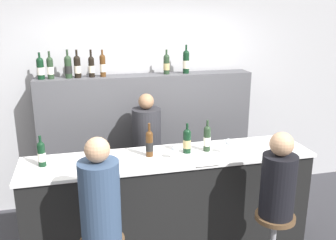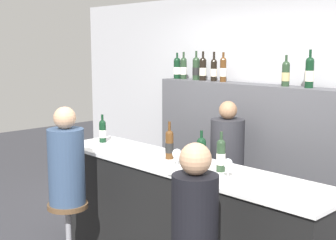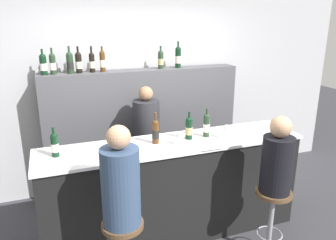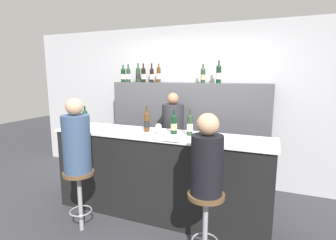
# 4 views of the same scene
# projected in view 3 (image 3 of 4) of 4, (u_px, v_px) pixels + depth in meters

# --- Properties ---
(wall_back) EXTENTS (6.40, 0.05, 2.60)m
(wall_back) POSITION_uv_depth(u_px,v_px,m) (139.00, 94.00, 4.53)
(wall_back) COLOR #B2B2B7
(wall_back) RESTS_ON ground_plane
(bar_counter) EXTENTS (2.77, 0.62, 1.08)m
(bar_counter) POSITION_uv_depth(u_px,v_px,m) (174.00, 189.00, 3.53)
(bar_counter) COLOR black
(bar_counter) RESTS_ON ground_plane
(back_bar_cabinet) EXTENTS (2.60, 0.28, 1.67)m
(back_bar_cabinet) POSITION_uv_depth(u_px,v_px,m) (144.00, 131.00, 4.47)
(back_bar_cabinet) COLOR #4C4C51
(back_bar_cabinet) RESTS_ON ground_plane
(wine_bottle_counter_0) EXTENTS (0.07, 0.07, 0.28)m
(wine_bottle_counter_0) POSITION_uv_depth(u_px,v_px,m) (55.00, 144.00, 3.00)
(wine_bottle_counter_0) COLOR black
(wine_bottle_counter_0) RESTS_ON bar_counter
(wine_bottle_counter_1) EXTENTS (0.07, 0.07, 0.33)m
(wine_bottle_counter_1) POSITION_uv_depth(u_px,v_px,m) (156.00, 131.00, 3.31)
(wine_bottle_counter_1) COLOR #4C2D14
(wine_bottle_counter_1) RESTS_ON bar_counter
(wine_bottle_counter_2) EXTENTS (0.08, 0.08, 0.30)m
(wine_bottle_counter_2) POSITION_uv_depth(u_px,v_px,m) (189.00, 128.00, 3.43)
(wine_bottle_counter_2) COLOR black
(wine_bottle_counter_2) RESTS_ON bar_counter
(wine_bottle_counter_3) EXTENTS (0.07, 0.07, 0.31)m
(wine_bottle_counter_3) POSITION_uv_depth(u_px,v_px,m) (207.00, 125.00, 3.50)
(wine_bottle_counter_3) COLOR #233823
(wine_bottle_counter_3) RESTS_ON bar_counter
(wine_bottle_backbar_0) EXTENTS (0.08, 0.08, 0.30)m
(wine_bottle_backbar_0) POSITION_uv_depth(u_px,v_px,m) (43.00, 64.00, 3.79)
(wine_bottle_backbar_0) COLOR black
(wine_bottle_backbar_0) RESTS_ON back_bar_cabinet
(wine_bottle_backbar_1) EXTENTS (0.07, 0.07, 0.31)m
(wine_bottle_backbar_1) POSITION_uv_depth(u_px,v_px,m) (53.00, 64.00, 3.82)
(wine_bottle_backbar_1) COLOR #233823
(wine_bottle_backbar_1) RESTS_ON back_bar_cabinet
(wine_bottle_backbar_2) EXTENTS (0.08, 0.08, 0.32)m
(wine_bottle_backbar_2) POSITION_uv_depth(u_px,v_px,m) (70.00, 63.00, 3.89)
(wine_bottle_backbar_2) COLOR #233823
(wine_bottle_backbar_2) RESTS_ON back_bar_cabinet
(wine_bottle_backbar_3) EXTENTS (0.08, 0.08, 0.32)m
(wine_bottle_backbar_3) POSITION_uv_depth(u_px,v_px,m) (79.00, 62.00, 3.92)
(wine_bottle_backbar_3) COLOR black
(wine_bottle_backbar_3) RESTS_ON back_bar_cabinet
(wine_bottle_backbar_4) EXTENTS (0.07, 0.07, 0.31)m
(wine_bottle_backbar_4) POSITION_uv_depth(u_px,v_px,m) (92.00, 62.00, 3.97)
(wine_bottle_backbar_4) COLOR black
(wine_bottle_backbar_4) RESTS_ON back_bar_cabinet
(wine_bottle_backbar_5) EXTENTS (0.07, 0.07, 0.31)m
(wine_bottle_backbar_5) POSITION_uv_depth(u_px,v_px,m) (102.00, 61.00, 4.01)
(wine_bottle_backbar_5) COLOR #4C2D14
(wine_bottle_backbar_5) RESTS_ON back_bar_cabinet
(wine_bottle_backbar_6) EXTENTS (0.07, 0.07, 0.29)m
(wine_bottle_backbar_6) POSITION_uv_depth(u_px,v_px,m) (161.00, 59.00, 4.26)
(wine_bottle_backbar_6) COLOR #233823
(wine_bottle_backbar_6) RESTS_ON back_bar_cabinet
(wine_bottle_backbar_7) EXTENTS (0.08, 0.08, 0.34)m
(wine_bottle_backbar_7) POSITION_uv_depth(u_px,v_px,m) (178.00, 57.00, 4.34)
(wine_bottle_backbar_7) COLOR black
(wine_bottle_backbar_7) RESTS_ON back_bar_cabinet
(wine_glass_0) EXTENTS (0.08, 0.08, 0.14)m
(wine_glass_0) POSITION_uv_depth(u_px,v_px,m) (180.00, 135.00, 3.28)
(wine_glass_0) COLOR silver
(wine_glass_0) RESTS_ON bar_counter
(wine_glass_1) EXTENTS (0.07, 0.07, 0.15)m
(wine_glass_1) POSITION_uv_depth(u_px,v_px,m) (226.00, 128.00, 3.45)
(wine_glass_1) COLOR silver
(wine_glass_1) RESTS_ON bar_counter
(tasting_menu) EXTENTS (0.21, 0.30, 0.00)m
(tasting_menu) POSITION_uv_depth(u_px,v_px,m) (205.00, 144.00, 3.31)
(tasting_menu) COLOR white
(tasting_menu) RESTS_ON bar_counter
(bar_stool_left) EXTENTS (0.35, 0.35, 0.72)m
(bar_stool_left) POSITION_uv_depth(u_px,v_px,m) (123.00, 240.00, 2.70)
(bar_stool_left) COLOR gray
(bar_stool_left) RESTS_ON ground_plane
(guest_seated_left) EXTENTS (0.31, 0.31, 0.83)m
(guest_seated_left) POSITION_uv_depth(u_px,v_px,m) (121.00, 182.00, 2.55)
(guest_seated_left) COLOR #334766
(guest_seated_left) RESTS_ON bar_stool_left
(bar_stool_right) EXTENTS (0.35, 0.35, 0.72)m
(bar_stool_right) POSITION_uv_depth(u_px,v_px,m) (272.00, 206.00, 3.19)
(bar_stool_right) COLOR gray
(bar_stool_right) RESTS_ON ground_plane
(guest_seated_right) EXTENTS (0.29, 0.29, 0.75)m
(guest_seated_right) POSITION_uv_depth(u_px,v_px,m) (277.00, 160.00, 3.04)
(guest_seated_right) COLOR black
(guest_seated_right) RESTS_ON bar_stool_right
(bartender) EXTENTS (0.32, 0.32, 1.54)m
(bartender) POSITION_uv_depth(u_px,v_px,m) (147.00, 152.00, 4.09)
(bartender) COLOR #28282D
(bartender) RESTS_ON ground_plane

